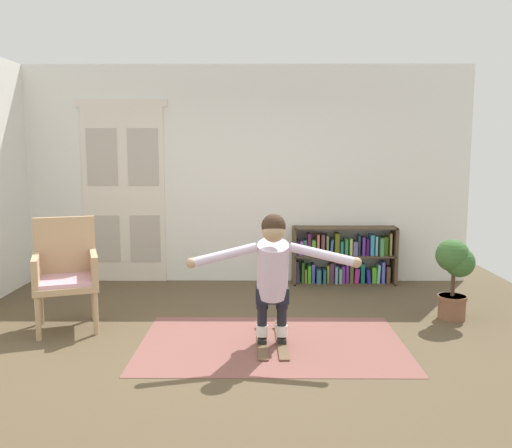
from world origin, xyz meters
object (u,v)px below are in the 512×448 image
(bookshelf, at_px, (343,258))
(person_skier, at_px, (273,269))
(wicker_chair, at_px, (66,270))
(potted_plant, at_px, (455,268))
(skis_pair, at_px, (272,340))

(bookshelf, xyz_separation_m, person_skier, (-1.00, -2.43, 0.39))
(wicker_chair, bearing_deg, person_skier, -16.37)
(potted_plant, bearing_deg, wicker_chair, -176.38)
(potted_plant, relative_size, skis_pair, 0.95)
(bookshelf, distance_m, person_skier, 2.66)
(potted_plant, height_order, person_skier, person_skier)
(potted_plant, xyz_separation_m, person_skier, (-1.92, -0.86, 0.18))
(bookshelf, xyz_separation_m, skis_pair, (-1.00, -2.27, -0.32))
(bookshelf, bearing_deg, wicker_chair, -149.09)
(potted_plant, xyz_separation_m, skis_pair, (-1.92, -0.69, -0.54))
(wicker_chair, xyz_separation_m, potted_plant, (3.98, 0.25, -0.02))
(wicker_chair, bearing_deg, potted_plant, 3.62)
(bookshelf, height_order, potted_plant, potted_plant)
(skis_pair, bearing_deg, potted_plant, 19.83)
(bookshelf, height_order, person_skier, person_skier)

